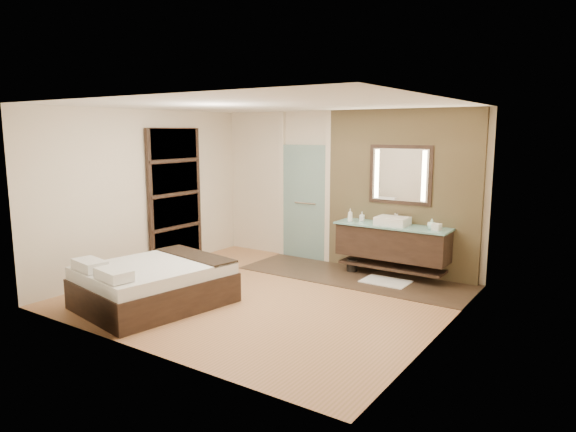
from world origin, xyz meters
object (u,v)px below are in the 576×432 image
Objects in this scene: mirror_unit at (400,175)px; waste_bin at (352,265)px; bed at (154,284)px; vanity at (392,242)px.

mirror_unit reaches higher than waste_bin.
bed is 9.39× the size of waste_bin.
vanity is 0.90× the size of bed.
mirror_unit reaches higher than vanity.
waste_bin is (-0.67, -0.31, -1.54)m from mirror_unit.
waste_bin is (1.48, 3.01, -0.18)m from bed.
bed is at bearing -125.01° from vanity.
vanity reaches higher than waste_bin.
bed is 3.36m from waste_bin.
waste_bin is (-0.67, -0.07, -0.47)m from vanity.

